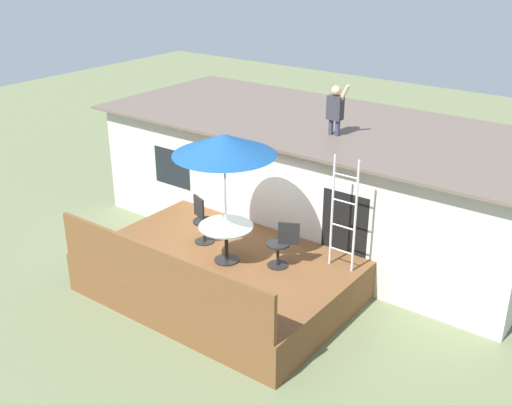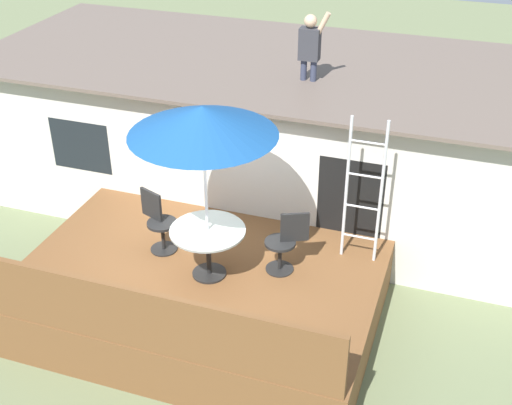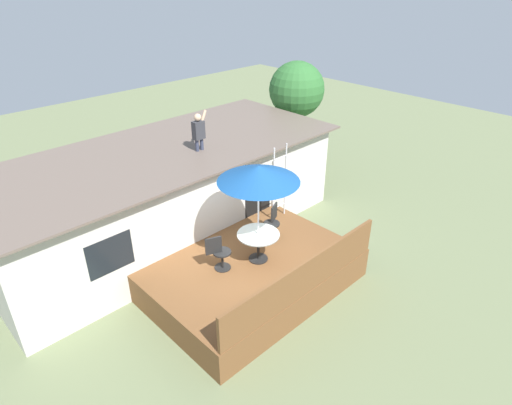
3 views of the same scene
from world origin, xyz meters
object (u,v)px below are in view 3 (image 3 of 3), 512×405
patio_umbrella (258,174)px  patio_chair_right (272,223)px  backyard_tree (297,91)px  step_ladder (280,183)px  patio_chair_left (219,253)px  patio_table (258,239)px  person_figure (199,129)px

patio_umbrella → patio_chair_right: size_ratio=2.76×
patio_umbrella → backyard_tree: 7.44m
step_ladder → patio_chair_right: bearing=-145.7°
patio_umbrella → patio_chair_left: patio_umbrella is taller
patio_chair_right → backyard_tree: 6.66m
patio_table → patio_chair_right: bearing=25.2°
patio_table → person_figure: size_ratio=0.94×
patio_umbrella → person_figure: bearing=78.7°
patio_table → backyard_tree: size_ratio=0.25×
patio_chair_right → step_ladder: bearing=-170.9°
patio_table → person_figure: bearing=78.7°
patio_table → patio_chair_right: patio_chair_right is taller
patio_table → backyard_tree: backyard_tree is taller
patio_umbrella → patio_chair_left: 2.14m
person_figure → step_ladder: bearing=-54.6°
patio_umbrella → person_figure: person_figure is taller
step_ladder → person_figure: (-1.31, 1.84, 1.41)m
step_ladder → backyard_tree: backyard_tree is taller
person_figure → patio_chair_right: (0.39, -2.47, -2.05)m
step_ladder → person_figure: size_ratio=1.98×
person_figure → patio_chair_right: person_figure is taller
patio_umbrella → step_ladder: size_ratio=1.15×
step_ladder → backyard_tree: size_ratio=0.52×
person_figure → patio_umbrella: bearing=-101.3°
patio_table → patio_chair_left: patio_chair_left is taller
patio_table → patio_umbrella: patio_umbrella is taller
patio_table → person_figure: (0.58, 2.93, 1.92)m
person_figure → backyard_tree: size_ratio=0.26×
patio_table → patio_chair_right: 1.08m
step_ladder → person_figure: 2.66m
patio_table → patio_umbrella: (0.00, 0.00, 1.76)m
patio_chair_left → patio_umbrella: bearing=0.0°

